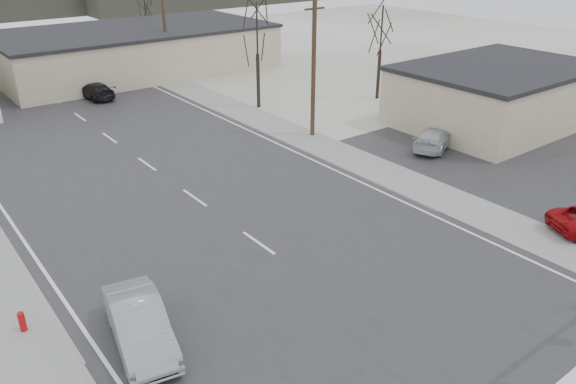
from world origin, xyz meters
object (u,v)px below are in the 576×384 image
at_px(sedan_crossing, 140,324).
at_px(car_parked_dark_b, 504,127).
at_px(fire_hydrant, 22,321).
at_px(car_far_a, 95,90).
at_px(car_parked_silver, 435,138).

xyz_separation_m(sedan_crossing, car_parked_dark_b, (28.91, 4.89, -0.13)).
xyz_separation_m(fire_hydrant, sedan_crossing, (3.07, -3.20, 0.40)).
xyz_separation_m(fire_hydrant, car_parked_dark_b, (31.98, 1.69, 0.26)).
height_order(car_far_a, car_parked_silver, car_parked_silver).
distance_m(car_far_a, car_parked_dark_b, 32.78).
distance_m(fire_hydrant, car_parked_dark_b, 32.03).
relative_size(sedan_crossing, car_far_a, 1.07).
relative_size(car_far_a, car_parked_dark_b, 1.10).
distance_m(car_far_a, car_parked_silver, 28.61).
height_order(fire_hydrant, car_parked_silver, car_parked_silver).
relative_size(fire_hydrant, car_far_a, 0.19).
height_order(fire_hydrant, car_far_a, car_far_a).
xyz_separation_m(sedan_crossing, car_parked_silver, (23.31, 6.35, -0.14)).
height_order(fire_hydrant, sedan_crossing, sedan_crossing).
xyz_separation_m(fire_hydrant, car_far_a, (13.10, 28.48, 0.25)).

